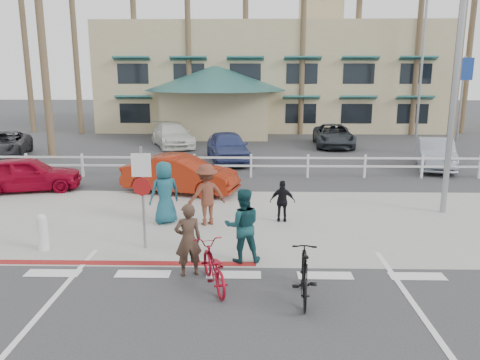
{
  "coord_description": "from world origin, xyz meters",
  "views": [
    {
      "loc": [
        0.34,
        -8.92,
        4.33
      ],
      "look_at": [
        0.08,
        3.44,
        1.5
      ],
      "focal_mm": 35.0,
      "sensor_mm": 36.0,
      "label": 1
    }
  ],
  "objects_px": {
    "bike_red": "(213,266)",
    "bike_black": "(304,275)",
    "car_red_compact": "(27,174)",
    "car_white_sedan": "(180,174)",
    "sign_post": "(143,193)"
  },
  "relations": [
    {
      "from": "car_red_compact",
      "to": "bike_red",
      "type": "bearing_deg",
      "value": -150.82
    },
    {
      "from": "car_white_sedan",
      "to": "car_red_compact",
      "type": "relative_size",
      "value": 1.1
    },
    {
      "from": "bike_black",
      "to": "car_white_sedan",
      "type": "height_order",
      "value": "car_white_sedan"
    },
    {
      "from": "sign_post",
      "to": "bike_black",
      "type": "xyz_separation_m",
      "value": [
        3.71,
        -2.67,
        -0.93
      ]
    },
    {
      "from": "bike_black",
      "to": "car_red_compact",
      "type": "height_order",
      "value": "car_red_compact"
    },
    {
      "from": "car_white_sedan",
      "to": "car_red_compact",
      "type": "distance_m",
      "value": 5.78
    },
    {
      "from": "bike_red",
      "to": "car_red_compact",
      "type": "relative_size",
      "value": 0.45
    },
    {
      "from": "sign_post",
      "to": "car_white_sedan",
      "type": "xyz_separation_m",
      "value": [
        0.09,
        5.64,
        -0.75
      ]
    },
    {
      "from": "bike_black",
      "to": "car_white_sedan",
      "type": "bearing_deg",
      "value": -61.85
    },
    {
      "from": "sign_post",
      "to": "bike_red",
      "type": "height_order",
      "value": "sign_post"
    },
    {
      "from": "sign_post",
      "to": "car_red_compact",
      "type": "bearing_deg",
      "value": 134.53
    },
    {
      "from": "bike_black",
      "to": "car_red_compact",
      "type": "xyz_separation_m",
      "value": [
        -9.4,
        8.46,
        0.14
      ]
    },
    {
      "from": "car_white_sedan",
      "to": "car_red_compact",
      "type": "xyz_separation_m",
      "value": [
        -5.78,
        0.14,
        -0.04
      ]
    },
    {
      "from": "bike_red",
      "to": "bike_black",
      "type": "bearing_deg",
      "value": 146.8
    },
    {
      "from": "sign_post",
      "to": "car_white_sedan",
      "type": "height_order",
      "value": "sign_post"
    }
  ]
}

